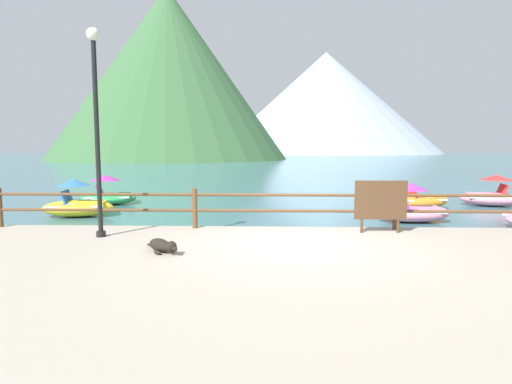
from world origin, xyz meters
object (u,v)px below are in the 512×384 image
object	(u,v)px
sign_board	(381,201)
pedal_boat_5	(492,195)
lamp_post	(96,114)
pedal_boat_4	(108,195)
pedal_boat_0	(413,209)
dog_resting	(162,246)
pedal_boat_1	(418,201)
pedal_boat_3	(78,204)

from	to	relation	value
sign_board	pedal_boat_5	size ratio (longest dim) A/B	0.46
lamp_post	pedal_boat_4	size ratio (longest dim) A/B	1.82
pedal_boat_0	pedal_boat_4	world-z (taller)	pedal_boat_0
lamp_post	pedal_boat_4	xyz separation A→B (m)	(-2.87, 7.92, -2.63)
dog_resting	pedal_boat_0	world-z (taller)	pedal_boat_0
pedal_boat_0	pedal_boat_4	xyz separation A→B (m)	(-11.02, 3.62, 0.01)
sign_board	pedal_boat_0	size ratio (longest dim) A/B	0.51
lamp_post	dog_resting	size ratio (longest dim) A/B	5.30
lamp_post	pedal_boat_1	world-z (taller)	lamp_post
sign_board	pedal_boat_5	xyz separation A→B (m)	(6.34, 7.41, -0.71)
pedal_boat_0	pedal_boat_4	distance (m)	11.60
dog_resting	pedal_boat_3	distance (m)	7.68
sign_board	pedal_boat_0	world-z (taller)	sign_board
pedal_boat_1	pedal_boat_4	bearing A→B (deg)	175.83
dog_resting	pedal_boat_4	distance (m)	10.28
dog_resting	pedal_boat_5	world-z (taller)	pedal_boat_5
dog_resting	pedal_boat_3	bearing A→B (deg)	125.42
pedal_boat_0	pedal_boat_1	distance (m)	2.96
sign_board	pedal_boat_3	size ratio (longest dim) A/B	0.48
lamp_post	pedal_boat_5	bearing A→B (deg)	32.63
dog_resting	pedal_boat_3	size ratio (longest dim) A/B	0.34
sign_board	lamp_post	bearing A→B (deg)	-174.50
pedal_boat_1	pedal_boat_3	bearing A→B (deg)	-170.18
pedal_boat_1	lamp_post	bearing A→B (deg)	-142.76
sign_board	pedal_boat_1	world-z (taller)	sign_board
dog_resting	pedal_boat_0	xyz separation A→B (m)	(6.47, 5.60, -0.13)
dog_resting	pedal_boat_4	bearing A→B (deg)	116.24
pedal_boat_1	sign_board	bearing A→B (deg)	-115.60
pedal_boat_3	lamp_post	bearing A→B (deg)	-60.72
pedal_boat_0	pedal_boat_1	bearing A→B (deg)	68.01
pedal_boat_4	pedal_boat_0	bearing A→B (deg)	-18.20
sign_board	pedal_boat_3	bearing A→B (deg)	154.03
dog_resting	pedal_boat_4	xyz separation A→B (m)	(-4.55, 9.22, -0.12)
pedal_boat_3	pedal_boat_5	distance (m)	15.59
pedal_boat_5	pedal_boat_3	bearing A→B (deg)	-168.69
lamp_post	pedal_boat_5	xyz separation A→B (m)	(12.51, 8.01, -2.62)
pedal_boat_0	pedal_boat_5	bearing A→B (deg)	40.41
pedal_boat_3	pedal_boat_4	world-z (taller)	pedal_boat_3
pedal_boat_3	sign_board	bearing A→B (deg)	-25.97
sign_board	pedal_boat_4	distance (m)	11.66
sign_board	pedal_boat_4	xyz separation A→B (m)	(-9.04, 7.32, -0.73)
pedal_boat_0	pedal_boat_1	xyz separation A→B (m)	(1.11, 2.74, -0.10)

